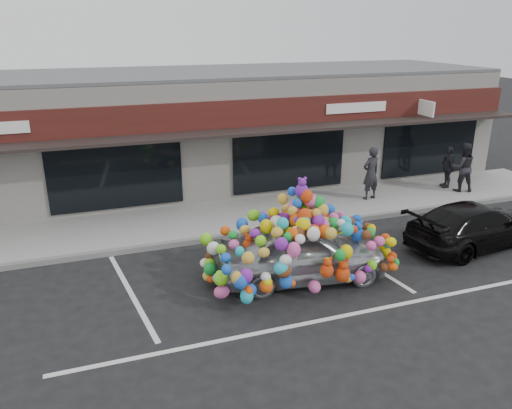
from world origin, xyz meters
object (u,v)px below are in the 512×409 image
object	(u,v)px
pedestrian_a	(371,173)
toy_car	(301,245)
pedestrian_c	(448,167)
pedestrian_b	(463,167)
black_sedan	(475,225)

from	to	relation	value
pedestrian_a	toy_car	bearing A→B (deg)	32.80
toy_car	pedestrian_c	size ratio (longest dim) A/B	3.00
pedestrian_b	pedestrian_c	xyz separation A→B (m)	(-0.20, 0.54, -0.12)
pedestrian_a	pedestrian_c	world-z (taller)	pedestrian_a
black_sedan	toy_car	bearing A→B (deg)	83.87
pedestrian_a	pedestrian_b	size ratio (longest dim) A/B	1.03
toy_car	pedestrian_a	bearing A→B (deg)	-39.65
pedestrian_b	pedestrian_c	distance (m)	0.59
toy_car	pedestrian_b	bearing A→B (deg)	-57.01
toy_car	pedestrian_b	distance (m)	9.17
black_sedan	pedestrian_a	distance (m)	4.28
black_sedan	pedestrian_c	xyz separation A→B (m)	(2.58, 4.40, 0.31)
toy_car	black_sedan	world-z (taller)	toy_car
toy_car	pedestrian_c	distance (m)	9.25
pedestrian_c	pedestrian_b	bearing A→B (deg)	35.96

